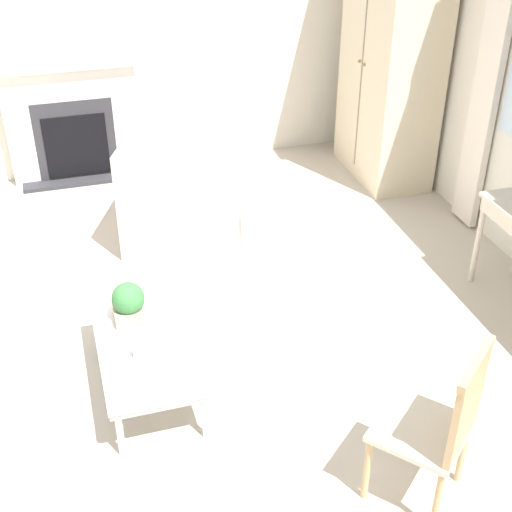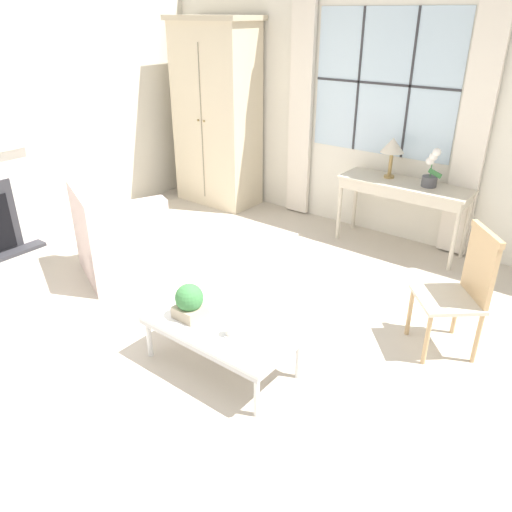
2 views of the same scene
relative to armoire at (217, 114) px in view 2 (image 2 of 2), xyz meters
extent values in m
plane|color=#BCB2A3|center=(2.12, -2.66, -1.18)|extent=(14.00, 14.00, 0.00)
cube|color=silver|center=(2.12, 0.37, 0.22)|extent=(7.20, 0.06, 2.80)
cube|color=silver|center=(2.12, 0.34, 0.51)|extent=(1.64, 0.01, 1.50)
cube|color=#2D2D33|center=(1.83, 0.33, 0.51)|extent=(0.02, 0.02, 1.50)
cube|color=#2D2D33|center=(2.42, 0.33, 0.51)|extent=(0.02, 0.02, 1.50)
cube|color=#2D2D33|center=(2.12, 0.33, 0.51)|extent=(1.64, 0.02, 0.02)
cube|color=silver|center=(1.11, 0.29, 0.13)|extent=(0.31, 0.06, 2.59)
cube|color=silver|center=(3.14, 0.29, 0.13)|extent=(0.31, 0.06, 2.59)
cube|color=silver|center=(-0.91, -2.06, 0.22)|extent=(0.06, 7.20, 2.80)
cube|color=beige|center=(0.00, 0.00, -0.04)|extent=(1.08, 0.58, 2.29)
cube|color=#BCAE92|center=(0.00, 0.00, 1.14)|extent=(1.16, 0.64, 0.06)
cube|color=gray|center=(0.00, -0.29, -0.08)|extent=(0.01, 0.01, 1.92)
sphere|color=#997F4C|center=(-0.05, -0.30, -0.04)|extent=(0.03, 0.03, 0.03)
sphere|color=#997F4C|center=(0.05, -0.30, -0.04)|extent=(0.03, 0.03, 0.03)
cube|color=beige|center=(2.61, 0.05, -0.44)|extent=(1.38, 0.46, 0.03)
cube|color=beige|center=(2.61, 0.05, -0.50)|extent=(1.32, 0.44, 0.10)
cylinder|color=beige|center=(1.96, -0.14, -0.82)|extent=(0.04, 0.04, 0.73)
cylinder|color=beige|center=(3.26, -0.14, -0.82)|extent=(0.04, 0.04, 0.73)
cylinder|color=beige|center=(1.96, 0.24, -0.82)|extent=(0.04, 0.04, 0.73)
cylinder|color=beige|center=(3.26, 0.24, -0.82)|extent=(0.04, 0.04, 0.73)
cylinder|color=#9E7F47|center=(2.40, 0.11, -0.41)|extent=(0.11, 0.11, 0.02)
cylinder|color=#9E7F47|center=(2.40, 0.11, -0.27)|extent=(0.04, 0.04, 0.25)
cone|color=beige|center=(2.40, 0.11, -0.07)|extent=(0.25, 0.25, 0.16)
cylinder|color=#4C4C51|center=(2.86, 0.07, -0.37)|extent=(0.16, 0.16, 0.11)
cylinder|color=#38753D|center=(2.86, 0.07, -0.18)|extent=(0.01, 0.01, 0.28)
cube|color=#38753D|center=(2.90, 0.07, -0.28)|extent=(0.15, 0.02, 0.09)
sphere|color=white|center=(2.83, 0.08, -0.16)|extent=(0.09, 0.09, 0.09)
sphere|color=white|center=(2.86, 0.08, -0.11)|extent=(0.09, 0.09, 0.09)
sphere|color=white|center=(2.88, 0.08, -0.06)|extent=(0.09, 0.09, 0.09)
cube|color=beige|center=(0.71, -2.10, -0.95)|extent=(1.17, 1.22, 0.46)
cube|color=beige|center=(0.56, -2.47, -0.50)|extent=(0.86, 0.49, 0.45)
cube|color=beige|center=(0.41, -1.97, -0.88)|extent=(0.56, 0.96, 0.60)
cube|color=beige|center=(1.02, -2.23, -0.88)|extent=(0.56, 0.96, 0.60)
cube|color=beige|center=(3.64, -1.51, -0.74)|extent=(0.62, 0.62, 0.03)
cube|color=tan|center=(3.79, -1.38, -0.48)|extent=(0.29, 0.33, 0.50)
cube|color=tan|center=(3.79, -1.38, -0.21)|extent=(0.31, 0.35, 0.05)
cylinder|color=tan|center=(3.62, -1.78, -0.97)|extent=(0.04, 0.04, 0.43)
cylinder|color=tan|center=(3.37, -1.49, -0.97)|extent=(0.04, 0.04, 0.43)
cylinder|color=tan|center=(3.91, -1.53, -0.97)|extent=(0.04, 0.04, 0.43)
cylinder|color=tan|center=(3.66, -1.24, -0.97)|extent=(0.04, 0.04, 0.43)
cube|color=silver|center=(2.45, -2.73, -0.82)|extent=(1.13, 0.59, 0.03)
cube|color=beige|center=(2.45, -2.73, -0.85)|extent=(1.11, 0.57, 0.04)
cylinder|color=silver|center=(1.93, -2.97, -1.01)|extent=(0.04, 0.04, 0.35)
cylinder|color=silver|center=(2.96, -2.97, -1.01)|extent=(0.04, 0.04, 0.35)
cylinder|color=silver|center=(1.93, -2.49, -1.01)|extent=(0.04, 0.04, 0.35)
cylinder|color=silver|center=(2.96, -2.49, -1.01)|extent=(0.04, 0.04, 0.35)
cube|color=tan|center=(2.20, -2.79, -0.76)|extent=(0.20, 0.20, 0.09)
sphere|color=#38753D|center=(2.20, -2.79, -0.65)|extent=(0.21, 0.21, 0.21)
cylinder|color=silver|center=(2.60, -2.78, -0.80)|extent=(0.12, 0.12, 0.01)
cylinder|color=silver|center=(2.60, -2.78, -0.75)|extent=(0.08, 0.08, 0.10)
cylinder|color=black|center=(2.60, -2.78, -0.69)|extent=(0.00, 0.00, 0.01)
camera|label=1|loc=(5.89, -3.05, 1.94)|focal=50.00mm
camera|label=2|loc=(4.48, -4.93, 1.20)|focal=35.00mm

